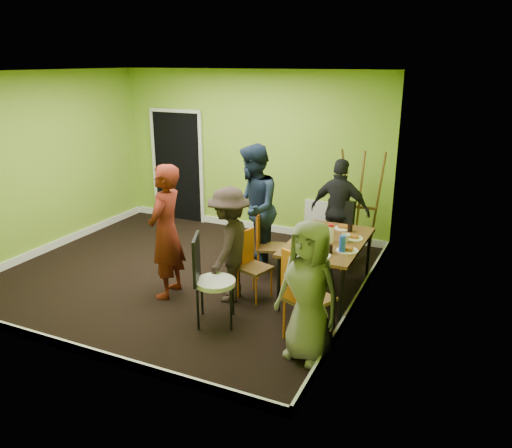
{
  "coord_description": "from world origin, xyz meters",
  "views": [
    {
      "loc": [
        3.69,
        -5.59,
        2.94
      ],
      "look_at": [
        1.14,
        0.0,
        0.91
      ],
      "focal_mm": 35.0,
      "sensor_mm": 36.0,
      "label": 1
    }
  ],
  "objects_px": {
    "thermos": "(331,234)",
    "chair_left_near": "(250,261)",
    "dining_table": "(328,244)",
    "person_left_near": "(229,245)",
    "orange_bottle": "(330,231)",
    "person_left_far": "(253,209)",
    "easel": "(361,205)",
    "person_front_end": "(309,291)",
    "chair_back_end": "(340,219)",
    "chair_front_end": "(304,292)",
    "chair_left_far": "(266,241)",
    "person_back_end": "(340,211)",
    "chair_bentwood": "(209,276)",
    "blue_bottle": "(342,244)",
    "person_standing": "(166,232)"
  },
  "relations": [
    {
      "from": "easel",
      "to": "person_front_end",
      "type": "distance_m",
      "value": 2.98
    },
    {
      "from": "dining_table",
      "to": "chair_left_far",
      "type": "xyz_separation_m",
      "value": [
        -0.97,
        0.24,
        -0.19
      ]
    },
    {
      "from": "person_standing",
      "to": "person_left_far",
      "type": "xyz_separation_m",
      "value": [
        0.64,
        1.24,
        0.05
      ]
    },
    {
      "from": "orange_bottle",
      "to": "person_left_far",
      "type": "xyz_separation_m",
      "value": [
        -1.19,
        0.14,
        0.13
      ]
    },
    {
      "from": "orange_bottle",
      "to": "person_back_end",
      "type": "xyz_separation_m",
      "value": [
        -0.15,
        1.0,
        -0.01
      ]
    },
    {
      "from": "person_left_far",
      "to": "person_left_near",
      "type": "distance_m",
      "value": 1.04
    },
    {
      "from": "chair_bentwood",
      "to": "blue_bottle",
      "type": "relative_size",
      "value": 5.16
    },
    {
      "from": "blue_bottle",
      "to": "person_left_far",
      "type": "distance_m",
      "value": 1.66
    },
    {
      "from": "dining_table",
      "to": "chair_left_near",
      "type": "xyz_separation_m",
      "value": [
        -0.88,
        -0.46,
        -0.2
      ]
    },
    {
      "from": "dining_table",
      "to": "person_front_end",
      "type": "relative_size",
      "value": 1.01
    },
    {
      "from": "chair_left_far",
      "to": "person_standing",
      "type": "bearing_deg",
      "value": -55.64
    },
    {
      "from": "dining_table",
      "to": "thermos",
      "type": "height_order",
      "value": "thermos"
    },
    {
      "from": "easel",
      "to": "person_front_end",
      "type": "bearing_deg",
      "value": -86.58
    },
    {
      "from": "dining_table",
      "to": "person_left_near",
      "type": "xyz_separation_m",
      "value": [
        -1.08,
        -0.64,
        0.04
      ]
    },
    {
      "from": "orange_bottle",
      "to": "chair_bentwood",
      "type": "bearing_deg",
      "value": -122.74
    },
    {
      "from": "chair_left_near",
      "to": "easel",
      "type": "height_order",
      "value": "easel"
    },
    {
      "from": "easel",
      "to": "person_back_end",
      "type": "relative_size",
      "value": 1.08
    },
    {
      "from": "chair_back_end",
      "to": "chair_left_near",
      "type": "bearing_deg",
      "value": 68.2
    },
    {
      "from": "chair_left_near",
      "to": "chair_front_end",
      "type": "xyz_separation_m",
      "value": [
        1.0,
        -0.79,
        0.11
      ]
    },
    {
      "from": "easel",
      "to": "orange_bottle",
      "type": "height_order",
      "value": "easel"
    },
    {
      "from": "blue_bottle",
      "to": "chair_back_end",
      "type": "bearing_deg",
      "value": 106.22
    },
    {
      "from": "dining_table",
      "to": "orange_bottle",
      "type": "relative_size",
      "value": 17.41
    },
    {
      "from": "chair_front_end",
      "to": "easel",
      "type": "bearing_deg",
      "value": 115.12
    },
    {
      "from": "chair_left_near",
      "to": "person_left_near",
      "type": "distance_m",
      "value": 0.37
    },
    {
      "from": "chair_back_end",
      "to": "chair_bentwood",
      "type": "height_order",
      "value": "chair_bentwood"
    },
    {
      "from": "easel",
      "to": "thermos",
      "type": "xyz_separation_m",
      "value": [
        -0.03,
        -1.54,
        0.02
      ]
    },
    {
      "from": "chair_left_far",
      "to": "chair_left_near",
      "type": "bearing_deg",
      "value": -9.34
    },
    {
      "from": "easel",
      "to": "chair_left_near",
      "type": "bearing_deg",
      "value": -116.22
    },
    {
      "from": "chair_bentwood",
      "to": "chair_left_near",
      "type": "bearing_deg",
      "value": 146.77
    },
    {
      "from": "chair_back_end",
      "to": "chair_front_end",
      "type": "xyz_separation_m",
      "value": [
        0.27,
        -2.39,
        -0.08
      ]
    },
    {
      "from": "person_left_far",
      "to": "person_front_end",
      "type": "distance_m",
      "value": 2.39
    },
    {
      "from": "thermos",
      "to": "chair_left_near",
      "type": "bearing_deg",
      "value": -156.55
    },
    {
      "from": "orange_bottle",
      "to": "blue_bottle",
      "type": "bearing_deg",
      "value": -61.18
    },
    {
      "from": "chair_bentwood",
      "to": "person_back_end",
      "type": "relative_size",
      "value": 0.68
    },
    {
      "from": "chair_left_far",
      "to": "person_left_far",
      "type": "height_order",
      "value": "person_left_far"
    },
    {
      "from": "person_standing",
      "to": "person_left_far",
      "type": "bearing_deg",
      "value": 145.33
    },
    {
      "from": "easel",
      "to": "person_left_far",
      "type": "relative_size",
      "value": 0.92
    },
    {
      "from": "chair_front_end",
      "to": "blue_bottle",
      "type": "distance_m",
      "value": 0.96
    },
    {
      "from": "person_left_far",
      "to": "chair_bentwood",
      "type": "bearing_deg",
      "value": -16.46
    },
    {
      "from": "dining_table",
      "to": "thermos",
      "type": "bearing_deg",
      "value": -48.81
    },
    {
      "from": "chair_front_end",
      "to": "person_left_near",
      "type": "relative_size",
      "value": 0.72
    },
    {
      "from": "chair_left_far",
      "to": "person_left_near",
      "type": "bearing_deg",
      "value": -24.06
    },
    {
      "from": "easel",
      "to": "person_back_end",
      "type": "bearing_deg",
      "value": -137.1
    },
    {
      "from": "dining_table",
      "to": "person_left_far",
      "type": "bearing_deg",
      "value": 163.01
    },
    {
      "from": "easel",
      "to": "orange_bottle",
      "type": "bearing_deg",
      "value": -95.44
    },
    {
      "from": "dining_table",
      "to": "chair_front_end",
      "type": "relative_size",
      "value": 1.4
    },
    {
      "from": "dining_table",
      "to": "chair_left_near",
      "type": "relative_size",
      "value": 1.72
    },
    {
      "from": "chair_back_end",
      "to": "person_back_end",
      "type": "xyz_separation_m",
      "value": [
        -0.03,
        0.1,
        0.1
      ]
    },
    {
      "from": "chair_back_end",
      "to": "easel",
      "type": "xyz_separation_m",
      "value": [
        0.23,
        0.35,
        0.16
      ]
    },
    {
      "from": "person_left_near",
      "to": "person_back_end",
      "type": "distance_m",
      "value": 2.09
    }
  ]
}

